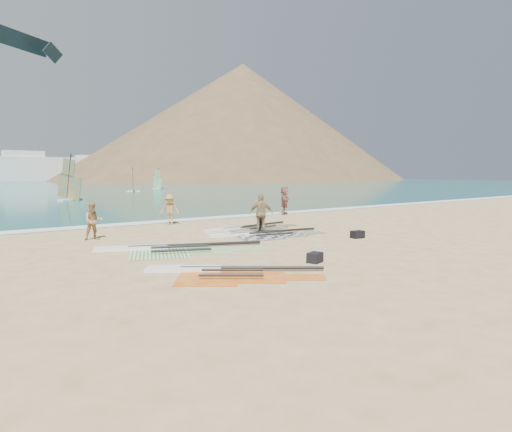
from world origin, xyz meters
TOP-DOWN VIEW (x-y plane):
  - ground at (0.00, 0.00)m, footprint 300.00×300.00m
  - surf_line at (0.00, 12.30)m, footprint 300.00×1.20m
  - headland_main at (85.00, 130.00)m, footprint 143.00×143.00m
  - headland_minor at (120.00, 140.00)m, footprint 70.00×70.00m
  - rig_grey at (0.19, 4.41)m, footprint 5.73×2.77m
  - rig_green at (-4.92, 3.38)m, footprint 6.18×4.01m
  - rig_orange at (1.00, 6.52)m, footprint 5.62×2.51m
  - rig_red at (-5.31, -1.05)m, footprint 4.55×4.26m
  - gear_bag_near at (-1.82, -1.50)m, footprint 0.62×0.54m
  - gear_bag_far at (3.43, 1.21)m, footprint 0.62×0.48m
  - person_wetsuit at (1.04, 5.40)m, footprint 0.64×0.63m
  - beachgoer_left at (-6.40, 7.77)m, footprint 0.87×0.71m
  - beachgoer_mid at (-1.39, 10.76)m, footprint 1.29×1.19m
  - beachgoer_back at (0.80, 5.01)m, footprint 1.21×1.03m
  - beachgoer_right at (7.69, 11.50)m, footprint 1.68×1.75m
  - windsurfer_left at (-1.05, 36.28)m, footprint 2.70×2.80m
  - windsurfer_centre at (11.78, 52.80)m, footprint 2.15×2.38m
  - windsurfer_right at (19.34, 61.10)m, footprint 2.18×2.48m
  - kitesurf_kite at (-4.22, 39.95)m, footprint 6.66×4.88m

SIDE VIEW (x-z plane):
  - ground at x=0.00m, z-range 0.00..0.00m
  - surf_line at x=0.00m, z-range -0.02..0.02m
  - headland_main at x=85.00m, z-range -22.50..22.50m
  - headland_minor at x=120.00m, z-range -14.00..14.00m
  - rig_red at x=-5.31m, z-range -0.05..0.15m
  - rig_orange at x=1.00m, z-range -0.05..0.15m
  - rig_grey at x=0.19m, z-range -0.05..0.15m
  - rig_green at x=-4.92m, z-range -0.05..0.15m
  - gear_bag_near at x=-1.82m, z-range 0.00..0.33m
  - gear_bag_far at x=3.43m, z-range 0.00..0.34m
  - person_wetsuit at x=1.04m, z-range 0.00..1.50m
  - beachgoer_left at x=-6.40m, z-range 0.00..1.67m
  - beachgoer_mid at x=-1.39m, z-range 0.00..1.75m
  - beachgoer_back at x=0.80m, z-range 0.00..1.94m
  - beachgoer_right at x=7.69m, z-range 0.00..1.98m
  - windsurfer_centre at x=11.78m, z-range -0.74..3.04m
  - windsurfer_right at x=19.34m, z-range -0.75..3.06m
  - windsurfer_left at x=-1.05m, z-range -1.08..3.87m
  - kitesurf_kite at x=-4.22m, z-range 15.06..17.61m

